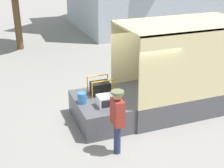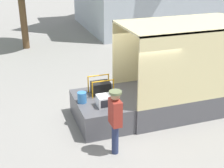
{
  "view_description": "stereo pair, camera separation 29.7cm",
  "coord_description": "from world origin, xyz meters",
  "views": [
    {
      "loc": [
        -3.49,
        -8.09,
        4.93
      ],
      "look_at": [
        -0.46,
        -0.2,
        1.32
      ],
      "focal_mm": 50.0,
      "sensor_mm": 36.0,
      "label": 1
    },
    {
      "loc": [
        -3.21,
        -8.19,
        4.93
      ],
      "look_at": [
        -0.46,
        -0.2,
        1.32
      ],
      "focal_mm": 50.0,
      "sensor_mm": 36.0,
      "label": 2
    }
  ],
  "objects": [
    {
      "name": "worker_person",
      "position": [
        -0.89,
        -1.7,
        1.11
      ],
      "size": [
        0.32,
        0.44,
        1.8
      ],
      "color": "navy",
      "rests_on": "ground"
    },
    {
      "name": "microwave",
      "position": [
        -0.73,
        -0.46,
        0.94
      ],
      "size": [
        0.51,
        0.41,
        0.33
      ],
      "color": "white",
      "rests_on": "tailgate_deck"
    },
    {
      "name": "orange_bucket",
      "position": [
        -1.33,
        -0.01,
        0.94
      ],
      "size": [
        0.27,
        0.27,
        0.33
      ],
      "color": "#3370B2",
      "rests_on": "tailgate_deck"
    },
    {
      "name": "tailgate_deck",
      "position": [
        -0.76,
        0.0,
        0.39
      ],
      "size": [
        1.51,
        2.07,
        0.77
      ],
      "primitive_type": "cube",
      "color": "#4C4C51",
      "rests_on": "ground"
    },
    {
      "name": "ground_plane",
      "position": [
        0.0,
        0.0,
        0.0
      ],
      "size": [
        160.0,
        160.0,
        0.0
      ],
      "primitive_type": "plane",
      "color": "gray"
    },
    {
      "name": "portable_generator",
      "position": [
        -0.6,
        0.4,
        0.98
      ],
      "size": [
        0.72,
        0.53,
        0.54
      ],
      "color": "black",
      "rests_on": "tailgate_deck"
    }
  ]
}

